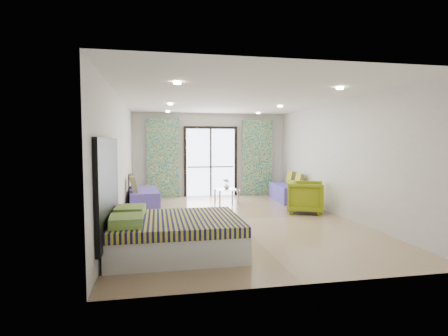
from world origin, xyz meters
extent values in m
cube|color=black|center=(0.00, 3.71, 2.24)|extent=(1.76, 0.08, 0.08)
cube|color=black|center=(-0.84, 3.71, 1.10)|extent=(0.08, 0.08, 2.20)
cube|color=black|center=(0.84, 3.71, 1.10)|extent=(0.08, 0.08, 2.20)
cube|color=black|center=(0.00, 3.71, 1.10)|extent=(0.05, 0.06, 2.20)
cube|color=#595451|center=(0.00, 3.73, 0.95)|extent=(1.52, 0.03, 0.04)
cube|color=white|center=(-1.55, 3.57, 1.25)|extent=(1.00, 0.10, 2.50)
cube|color=white|center=(1.55, 3.57, 1.25)|extent=(1.00, 0.10, 2.50)
cylinder|color=#FFE0B2|center=(-1.40, -2.00, 2.67)|extent=(0.12, 0.12, 0.02)
cylinder|color=#FFE0B2|center=(1.40, -2.00, 2.67)|extent=(0.12, 0.12, 0.02)
cylinder|color=#FFE0B2|center=(-1.40, 1.00, 2.67)|extent=(0.12, 0.12, 0.02)
cylinder|color=#FFE0B2|center=(1.40, 1.00, 2.67)|extent=(0.12, 0.12, 0.02)
cylinder|color=#FFE0B2|center=(-1.40, 3.00, 2.67)|extent=(0.12, 0.12, 0.02)
cylinder|color=#FFE0B2|center=(1.40, 3.00, 2.67)|extent=(0.12, 0.12, 0.02)
cube|color=black|center=(-2.46, -2.19, 1.05)|extent=(0.06, 2.10, 1.50)
cube|color=silver|center=(-2.47, -0.94, 1.05)|extent=(0.02, 0.10, 0.10)
cube|color=silver|center=(-1.45, -2.19, 0.20)|extent=(2.01, 1.61, 0.40)
cube|color=navy|center=(-1.45, -2.19, 0.48)|extent=(1.99, 1.64, 0.15)
cube|color=#1B787D|center=(-2.17, -2.58, 0.62)|extent=(0.48, 0.58, 0.14)
cube|color=#1B787D|center=(-2.17, -1.81, 0.62)|extent=(0.49, 0.58, 0.14)
cube|color=#5649B0|center=(-2.10, 1.73, 0.21)|extent=(0.88, 1.91, 0.41)
cube|color=#5649B0|center=(-2.10, 1.73, 0.46)|extent=(0.86, 1.87, 0.10)
cube|color=navy|center=(-2.32, 1.27, 0.70)|extent=(0.25, 0.48, 0.43)
cube|color=navy|center=(-2.39, 2.13, 0.70)|extent=(0.25, 0.48, 0.43)
cube|color=#5649B0|center=(2.10, 2.26, 0.19)|extent=(0.81, 1.79, 0.39)
cube|color=#5649B0|center=(2.10, 2.26, 0.44)|extent=(0.79, 1.76, 0.10)
cube|color=navy|center=(2.31, 1.84, 0.66)|extent=(0.23, 0.45, 0.40)
cube|color=navy|center=(2.37, 2.65, 0.66)|extent=(0.23, 0.45, 0.40)
cylinder|color=silver|center=(-0.02, 1.89, 0.20)|extent=(0.05, 0.05, 0.40)
cylinder|color=silver|center=(0.51, 1.94, 0.20)|extent=(0.05, 0.05, 0.40)
cylinder|color=silver|center=(-0.07, 2.42, 0.20)|extent=(0.05, 0.05, 0.40)
cylinder|color=silver|center=(0.46, 2.47, 0.20)|extent=(0.05, 0.05, 0.40)
cube|color=#8CA59E|center=(0.22, 2.18, 0.40)|extent=(0.67, 0.67, 0.02)
sphere|color=white|center=(0.27, 2.18, 0.62)|extent=(0.07, 0.07, 0.07)
sphere|color=white|center=(0.22, 2.23, 0.64)|extent=(0.07, 0.07, 0.07)
sphere|color=white|center=(0.17, 2.18, 0.66)|extent=(0.07, 0.07, 0.07)
sphere|color=white|center=(0.23, 2.13, 0.68)|extent=(0.07, 0.07, 0.07)
imported|color=white|center=(0.23, 2.18, 0.49)|extent=(0.19, 0.19, 0.16)
imported|color=olive|center=(1.88, 0.42, 0.43)|extent=(1.06, 1.08, 0.86)
camera|label=1|loc=(-1.73, -7.64, 1.72)|focal=28.00mm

